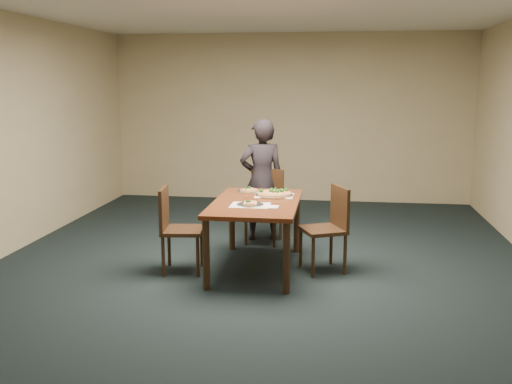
# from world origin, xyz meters

# --- Properties ---
(ground) EXTENTS (8.00, 8.00, 0.00)m
(ground) POSITION_xyz_m (0.00, 0.00, 0.00)
(ground) COLOR black
(ground) RESTS_ON ground
(room_shell) EXTENTS (8.00, 8.00, 8.00)m
(room_shell) POSITION_xyz_m (0.00, 0.00, 1.74)
(room_shell) COLOR tan
(room_shell) RESTS_ON ground
(dining_table) EXTENTS (0.90, 1.50, 0.75)m
(dining_table) POSITION_xyz_m (-0.05, 0.22, 0.66)
(dining_table) COLOR #502110
(dining_table) RESTS_ON ground
(chair_far) EXTENTS (0.47, 0.47, 0.91)m
(chair_far) POSITION_xyz_m (-0.09, 1.35, 0.52)
(chair_far) COLOR black
(chair_far) RESTS_ON ground
(chair_left) EXTENTS (0.47, 0.47, 0.91)m
(chair_left) POSITION_xyz_m (-0.88, 0.03, 0.52)
(chair_left) COLOR black
(chair_left) RESTS_ON ground
(chair_right) EXTENTS (0.56, 0.56, 0.91)m
(chair_right) POSITION_xyz_m (0.74, 0.30, 0.52)
(chair_right) COLOR black
(chair_right) RESTS_ON ground
(diner) EXTENTS (0.64, 0.51, 1.55)m
(diner) POSITION_xyz_m (-0.14, 1.43, 0.77)
(diner) COLOR black
(diner) RESTS_ON ground
(placemat_main) EXTENTS (0.42, 0.32, 0.00)m
(placemat_main) POSITION_xyz_m (0.11, 0.55, 0.75)
(placemat_main) COLOR white
(placemat_main) RESTS_ON dining_table
(placemat_near) EXTENTS (0.40, 0.30, 0.00)m
(placemat_near) POSITION_xyz_m (-0.08, 0.02, 0.75)
(placemat_near) COLOR white
(placemat_near) RESTS_ON dining_table
(pizza_pan) EXTENTS (0.42, 0.42, 0.08)m
(pizza_pan) POSITION_xyz_m (0.11, 0.56, 0.77)
(pizza_pan) COLOR silver
(pizza_pan) RESTS_ON dining_table
(slice_plate_near) EXTENTS (0.28, 0.28, 0.06)m
(slice_plate_near) POSITION_xyz_m (-0.08, 0.02, 0.76)
(slice_plate_near) COLOR silver
(slice_plate_near) RESTS_ON dining_table
(slice_plate_far) EXTENTS (0.28, 0.28, 0.06)m
(slice_plate_far) POSITION_xyz_m (-0.20, 0.75, 0.76)
(slice_plate_far) COLOR silver
(slice_plate_far) RESTS_ON dining_table
(napkin) EXTENTS (0.15, 0.15, 0.01)m
(napkin) POSITION_xyz_m (0.15, -0.04, 0.75)
(napkin) COLOR white
(napkin) RESTS_ON dining_table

